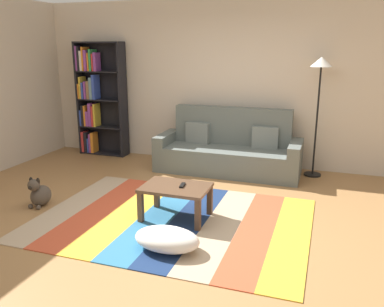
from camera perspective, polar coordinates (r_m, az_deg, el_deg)
The scene contains 10 objects.
ground_plane at distance 4.76m, azimuth -2.09°, elevation -9.32°, with size 14.00×14.00×0.00m, color #9E7042.
back_wall at distance 6.80m, azimuth 5.58°, elevation 9.87°, with size 6.80×0.10×2.70m, color beige.
rug at distance 4.75m, azimuth -2.74°, elevation -9.32°, with size 3.09×2.27×0.01m.
couch at distance 6.44m, azimuth 5.23°, elevation 0.42°, with size 2.26×0.80×1.00m.
bookshelf at distance 7.56m, azimuth -13.45°, elevation 7.59°, with size 0.90×0.28×2.03m.
coffee_table at distance 4.66m, azimuth -2.31°, elevation -5.42°, with size 0.77×0.54×0.39m.
pouf at distance 4.05m, azimuth -3.57°, elevation -12.04°, with size 0.67×0.41×0.23m, color white.
dog at distance 5.42m, azimuth -20.81°, elevation -5.38°, with size 0.22×0.35×0.40m.
standing_lamp at distance 6.28m, azimuth 17.74°, elevation 10.21°, with size 0.32×0.32×1.80m.
tv_remote at distance 4.64m, azimuth -1.38°, elevation -4.52°, with size 0.04×0.15×0.02m, color black.
Camera 1 is at (1.56, -4.04, 1.97)m, focal length 37.60 mm.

